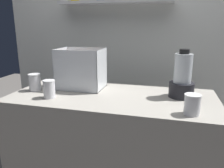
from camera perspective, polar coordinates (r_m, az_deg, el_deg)
counter at (r=1.72m, az=-0.00°, el=-17.29°), size 1.40×0.64×0.90m
back_wall_unit at (r=2.21m, az=5.01°, el=12.06°), size 2.60×0.24×2.50m
carrot_display_bin at (r=1.71m, az=-8.05°, el=2.08°), size 0.34×0.24×0.30m
blender_pitcher at (r=1.53m, az=17.57°, el=1.22°), size 0.16×0.16×0.32m
juice_cup_pomegranate_far_left at (r=1.72m, az=-19.20°, el=0.18°), size 0.09×0.09×0.12m
juice_cup_beet_left at (r=1.52m, az=-15.80°, el=-1.54°), size 0.08×0.08×0.12m
juice_cup_mango_middle at (r=1.27m, az=19.86°, el=-5.33°), size 0.09×0.09×0.11m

